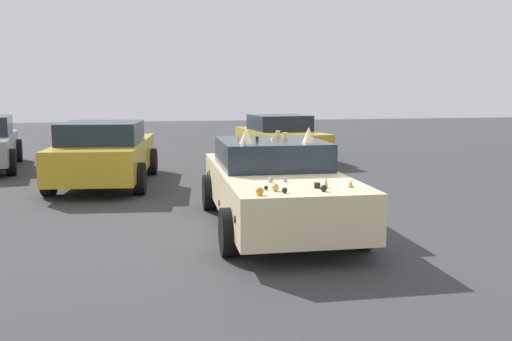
{
  "coord_description": "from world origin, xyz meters",
  "views": [
    {
      "loc": [
        -8.25,
        1.99,
        2.14
      ],
      "look_at": [
        0.0,
        0.3,
        0.9
      ],
      "focal_mm": 38.69,
      "sensor_mm": 36.0,
      "label": 1
    }
  ],
  "objects": [
    {
      "name": "art_car_decorated",
      "position": [
        0.06,
        -0.0,
        0.68
      ],
      "size": [
        4.62,
        2.12,
        1.58
      ],
      "rotation": [
        0.0,
        0.0,
        3.11
      ],
      "color": "beige",
      "rests_on": "ground"
    },
    {
      "name": "parked_sedan_row_back_far",
      "position": [
        7.97,
        -2.08,
        0.69
      ],
      "size": [
        4.2,
        2.3,
        1.38
      ],
      "rotation": [
        0.0,
        0.0,
        3.24
      ],
      "color": "gold",
      "rests_on": "ground"
    },
    {
      "name": "parked_sedan_near_left",
      "position": [
        4.53,
        2.85,
        0.73
      ],
      "size": [
        4.57,
        2.4,
        1.44
      ],
      "rotation": [
        0.0,
        0.0,
        -0.11
      ],
      "color": "gold",
      "rests_on": "ground"
    },
    {
      "name": "ground_plane",
      "position": [
        0.0,
        0.0,
        0.0
      ],
      "size": [
        60.0,
        60.0,
        0.0
      ],
      "primitive_type": "plane",
      "color": "#38383A"
    }
  ]
}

